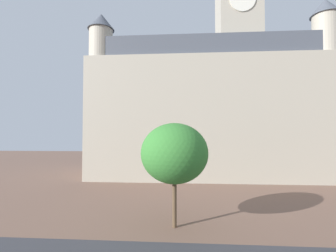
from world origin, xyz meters
TOP-DOWN VIEW (x-y plane):
  - ground_plane at (0.00, 10.00)m, footprint 120.00×120.00m
  - landmark_building at (4.49, 29.98)m, footprint 29.51×11.24m
  - tree_curb_far at (0.33, 12.52)m, footprint 3.98×3.98m

SIDE VIEW (x-z plane):
  - ground_plane at x=0.00m, z-range 0.00..0.00m
  - tree_curb_far at x=0.33m, z-range 1.26..7.38m
  - landmark_building at x=4.49m, z-range -5.83..24.26m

